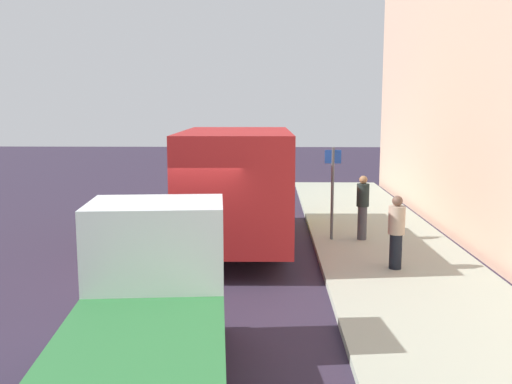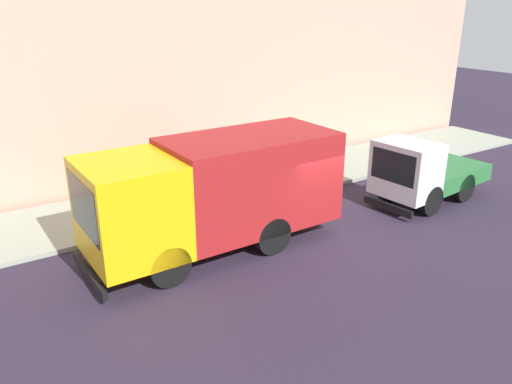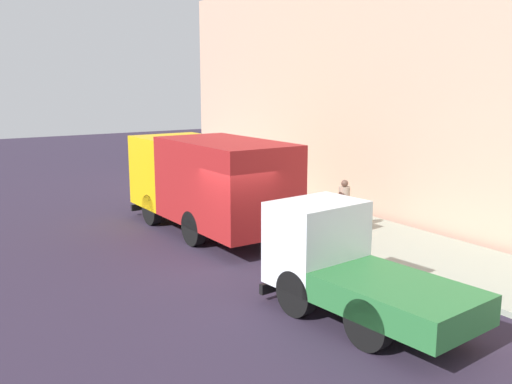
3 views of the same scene
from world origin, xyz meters
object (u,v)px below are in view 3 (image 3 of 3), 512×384
at_px(large_utility_truck, 208,179).
at_px(pedestrian_standing, 344,203).
at_px(small_flatbed_truck, 348,267).
at_px(street_sign_post, 267,176).
at_px(pedestrian_walking, 286,189).

distance_m(large_utility_truck, pedestrian_standing, 4.53).
xyz_separation_m(large_utility_truck, pedestrian_standing, (3.65, -2.57, -0.77)).
xyz_separation_m(large_utility_truck, small_flatbed_truck, (-0.77, -7.63, -0.69)).
distance_m(pedestrian_standing, street_sign_post, 3.08).
relative_size(large_utility_truck, pedestrian_standing, 4.41).
bearing_deg(small_flatbed_truck, pedestrian_standing, 43.70).
bearing_deg(large_utility_truck, pedestrian_standing, -36.07).
xyz_separation_m(small_flatbed_truck, pedestrian_walking, (4.12, 7.87, -0.02)).
bearing_deg(large_utility_truck, street_sign_post, 4.41).
distance_m(small_flatbed_truck, street_sign_post, 8.55).
height_order(small_flatbed_truck, pedestrian_standing, small_flatbed_truck).
distance_m(pedestrian_walking, pedestrian_standing, 2.82).
bearing_deg(pedestrian_standing, pedestrian_walking, 167.95).
height_order(small_flatbed_truck, street_sign_post, street_sign_post).
bearing_deg(pedestrian_walking, street_sign_post, -72.39).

